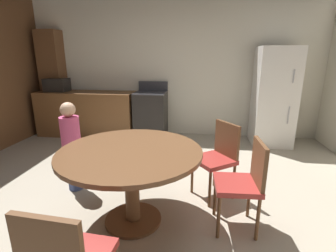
% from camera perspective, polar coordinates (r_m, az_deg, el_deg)
% --- Properties ---
extents(ground_plane, '(14.00, 14.00, 0.00)m').
position_cam_1_polar(ground_plane, '(2.84, -5.80, -18.42)').
color(ground_plane, '#A89E89').
extents(wall_back, '(6.05, 0.12, 2.70)m').
position_cam_1_polar(wall_back, '(5.15, 1.26, 13.11)').
color(wall_back, silver).
rests_on(wall_back, ground).
extents(kitchen_counter, '(1.98, 0.60, 0.90)m').
position_cam_1_polar(kitchen_counter, '(5.37, -18.08, 2.75)').
color(kitchen_counter, brown).
rests_on(kitchen_counter, ground).
extents(pantry_column, '(0.44, 0.36, 2.10)m').
position_cam_1_polar(pantry_column, '(5.81, -24.75, 9.03)').
color(pantry_column, brown).
rests_on(pantry_column, ground).
extents(oven_range, '(0.60, 0.60, 1.10)m').
position_cam_1_polar(oven_range, '(4.94, -3.94, 2.62)').
color(oven_range, black).
rests_on(oven_range, ground).
extents(refrigerator, '(0.68, 0.68, 1.76)m').
position_cam_1_polar(refrigerator, '(4.89, 23.22, 6.16)').
color(refrigerator, white).
rests_on(refrigerator, ground).
extents(microwave, '(0.44, 0.32, 0.26)m').
position_cam_1_polar(microwave, '(5.57, -24.24, 8.65)').
color(microwave, black).
rests_on(microwave, kitchen_counter).
extents(dining_table, '(1.33, 1.33, 0.76)m').
position_cam_1_polar(dining_table, '(2.37, -8.53, -8.80)').
color(dining_table, brown).
rests_on(dining_table, ground).
extents(chair_northeast, '(0.56, 0.56, 0.87)m').
position_cam_1_polar(chair_northeast, '(2.91, 11.53, -6.55)').
color(chair_northeast, brown).
rests_on(chair_northeast, ground).
extents(chair_east, '(0.42, 0.42, 0.87)m').
position_cam_1_polar(chair_east, '(2.42, 17.23, -11.78)').
color(chair_east, brown).
rests_on(chair_east, ground).
extents(person_child, '(0.30, 0.30, 1.09)m').
position_cam_1_polar(person_child, '(3.15, -21.34, -4.04)').
color(person_child, '#3D4C84').
rests_on(person_child, ground).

